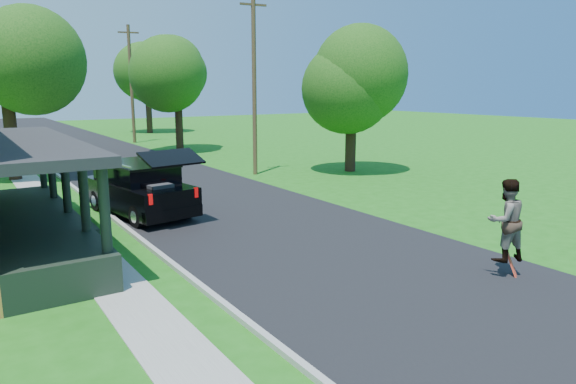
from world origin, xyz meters
TOP-DOWN VIEW (x-y plane):
  - ground at (0.00, 0.00)m, footprint 140.00×140.00m
  - street at (0.00, 20.00)m, footprint 8.00×120.00m
  - curb at (-4.05, 20.00)m, footprint 0.15×120.00m
  - sidewalk at (-5.60, 20.00)m, footprint 1.30×120.00m
  - black_suv at (-2.99, 8.10)m, footprint 2.86×5.72m
  - skateboarder at (2.50, -3.00)m, footprint 1.16×1.00m
  - skateboard at (2.75, -3.05)m, footprint 0.26×0.56m
  - tree_left_mid at (-6.07, 18.90)m, footprint 6.49×6.12m
  - tree_right_near at (9.95, 11.76)m, footprint 6.27×5.86m
  - tree_right_mid at (5.46, 25.83)m, footprint 5.77×5.66m
  - tree_right_far at (8.72, 42.53)m, footprint 6.47×6.24m
  - utility_pole_near at (5.00, 13.66)m, footprint 1.44×0.27m
  - utility_pole_far at (4.50, 33.63)m, footprint 1.66×0.44m

SIDE VIEW (x-z plane):
  - ground at x=0.00m, z-range 0.00..0.00m
  - street at x=0.00m, z-range -0.01..0.01m
  - curb at x=-4.05m, z-range -0.06..0.06m
  - sidewalk at x=-5.60m, z-range -0.01..0.01m
  - skateboard at x=2.75m, z-range -0.09..0.76m
  - black_suv at x=-2.99m, z-range -0.30..2.25m
  - skateboarder at x=2.50m, z-range 0.40..2.43m
  - utility_pole_near at x=5.00m, z-range 0.13..9.38m
  - tree_right_near at x=9.95m, z-range 1.14..8.68m
  - utility_pole_far at x=4.50m, z-range 0.15..9.82m
  - tree_left_mid at x=-6.07m, z-range 1.54..10.34m
  - tree_right_far at x=8.72m, z-range 1.38..10.61m
  - tree_right_mid at x=5.46m, z-range 1.59..11.01m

